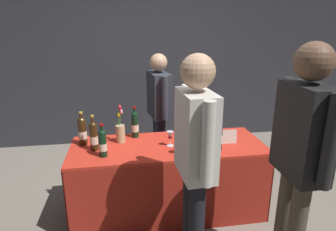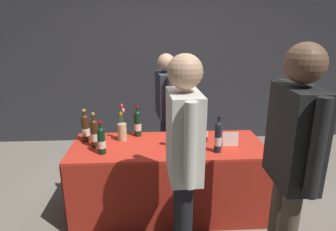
# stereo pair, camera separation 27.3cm
# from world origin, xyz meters

# --- Properties ---
(ground_plane) EXTENTS (12.00, 12.00, 0.00)m
(ground_plane) POSITION_xyz_m (0.00, 0.00, 0.00)
(ground_plane) COLOR gray
(back_partition) EXTENTS (7.98, 0.12, 3.19)m
(back_partition) POSITION_xyz_m (0.00, 2.08, 1.60)
(back_partition) COLOR #2D2D33
(back_partition) RESTS_ON ground_plane
(tasting_table) EXTENTS (1.89, 0.73, 0.74)m
(tasting_table) POSITION_xyz_m (0.00, 0.00, 0.52)
(tasting_table) COLOR red
(tasting_table) RESTS_ON ground_plane
(featured_wine_bottle) EXTENTS (0.08, 0.08, 0.34)m
(featured_wine_bottle) POSITION_xyz_m (-0.70, -0.01, 0.88)
(featured_wine_bottle) COLOR #38230F
(featured_wine_bottle) RESTS_ON tasting_table
(display_bottle_0) EXTENTS (0.07, 0.07, 0.31)m
(display_bottle_0) POSITION_xyz_m (0.37, 0.07, 0.86)
(display_bottle_0) COLOR #192333
(display_bottle_0) RESTS_ON tasting_table
(display_bottle_1) EXTENTS (0.07, 0.07, 0.30)m
(display_bottle_1) POSITION_xyz_m (-0.61, -0.17, 0.87)
(display_bottle_1) COLOR black
(display_bottle_1) RESTS_ON tasting_table
(display_bottle_2) EXTENTS (0.08, 0.08, 0.33)m
(display_bottle_2) POSITION_xyz_m (-0.82, 0.14, 0.88)
(display_bottle_2) COLOR #38230F
(display_bottle_2) RESTS_ON tasting_table
(display_bottle_3) EXTENTS (0.07, 0.07, 0.34)m
(display_bottle_3) POSITION_xyz_m (0.45, -0.19, 0.89)
(display_bottle_3) COLOR #192333
(display_bottle_3) RESTS_ON tasting_table
(display_bottle_4) EXTENTS (0.07, 0.07, 0.33)m
(display_bottle_4) POSITION_xyz_m (-0.31, 0.26, 0.88)
(display_bottle_4) COLOR black
(display_bottle_4) RESTS_ON tasting_table
(wine_glass_near_vendor) EXTENTS (0.07, 0.07, 0.15)m
(wine_glass_near_vendor) POSITION_xyz_m (0.02, -0.03, 0.84)
(wine_glass_near_vendor) COLOR silver
(wine_glass_near_vendor) RESTS_ON tasting_table
(wine_glass_mid) EXTENTS (0.07, 0.07, 0.12)m
(wine_glass_mid) POSITION_xyz_m (0.07, -0.22, 0.83)
(wine_glass_mid) COLOR silver
(wine_glass_mid) RESTS_ON tasting_table
(flower_vase) EXTENTS (0.09, 0.09, 0.39)m
(flower_vase) POSITION_xyz_m (-0.46, 0.14, 0.85)
(flower_vase) COLOR tan
(flower_vase) RESTS_ON tasting_table
(brochure_stand) EXTENTS (0.15, 0.03, 0.14)m
(brochure_stand) POSITION_xyz_m (0.60, -0.06, 0.81)
(brochure_stand) COLOR silver
(brochure_stand) RESTS_ON tasting_table
(vendor_presenter) EXTENTS (0.26, 0.63, 1.55)m
(vendor_presenter) POSITION_xyz_m (0.02, 0.85, 0.93)
(vendor_presenter) COLOR #2D3347
(vendor_presenter) RESTS_ON ground_plane
(taster_foreground_right) EXTENTS (0.23, 0.57, 1.69)m
(taster_foreground_right) POSITION_xyz_m (0.06, -0.79, 1.02)
(taster_foreground_right) COLOR black
(taster_foreground_right) RESTS_ON ground_plane
(taster_foreground_left) EXTENTS (0.24, 0.59, 1.77)m
(taster_foreground_left) POSITION_xyz_m (0.74, -0.98, 1.07)
(taster_foreground_left) COLOR #4C4233
(taster_foreground_left) RESTS_ON ground_plane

